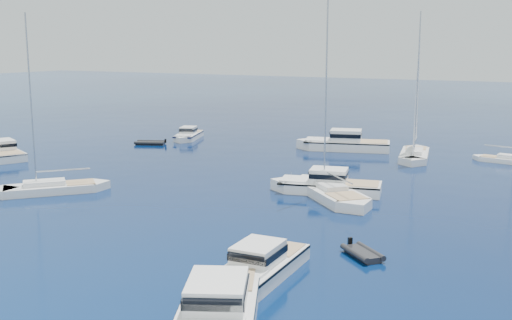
% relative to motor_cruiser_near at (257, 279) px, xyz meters
% --- Properties ---
extents(ground, '(400.00, 400.00, 0.00)m').
position_rel_motor_cruiser_near_xyz_m(ground, '(-12.74, -3.02, 0.00)').
color(ground, navy).
rests_on(ground, ground).
extents(motor_cruiser_near, '(3.31, 9.67, 2.51)m').
position_rel_motor_cruiser_near_xyz_m(motor_cruiser_near, '(0.00, 0.00, 0.00)').
color(motor_cruiser_near, silver).
rests_on(motor_cruiser_near, ground).
extents(motor_cruiser_centre, '(10.71, 5.47, 2.69)m').
position_rel_motor_cruiser_near_xyz_m(motor_cruiser_centre, '(-4.10, 20.47, 0.00)').
color(motor_cruiser_centre, white).
rests_on(motor_cruiser_centre, ground).
extents(motor_cruiser_far_l, '(10.26, 7.11, 2.61)m').
position_rel_motor_cruiser_near_xyz_m(motor_cruiser_far_l, '(-42.51, 19.07, 0.00)').
color(motor_cruiser_far_l, white).
rests_on(motor_cruiser_far_l, ground).
extents(motor_cruiser_distant, '(12.56, 6.81, 3.15)m').
position_rel_motor_cruiser_near_xyz_m(motor_cruiser_distant, '(-10.36, 41.90, 0.00)').
color(motor_cruiser_distant, white).
rests_on(motor_cruiser_distant, ground).
extents(motor_cruiser_horizon, '(4.98, 8.51, 2.14)m').
position_rel_motor_cruiser_near_xyz_m(motor_cruiser_horizon, '(-31.76, 40.19, 0.00)').
color(motor_cruiser_horizon, silver).
rests_on(motor_cruiser_horizon, ground).
extents(sailboat_fore, '(9.17, 9.77, 15.65)m').
position_rel_motor_cruiser_near_xyz_m(sailboat_fore, '(-25.00, 9.25, 0.00)').
color(sailboat_fore, silver).
rests_on(sailboat_fore, ground).
extents(sailboat_mid_r, '(11.06, 10.77, 18.01)m').
position_rel_motor_cruiser_near_xyz_m(sailboat_mid_r, '(-3.15, 18.95, 0.00)').
color(sailboat_mid_r, silver).
rests_on(sailboat_mid_r, ground).
extents(sailboat_centre, '(7.87, 3.15, 11.25)m').
position_rel_motor_cruiser_near_xyz_m(sailboat_centre, '(7.99, 42.32, 0.00)').
color(sailboat_centre, white).
rests_on(sailboat_centre, ground).
extents(sailboat_sails_r, '(4.99, 11.62, 16.57)m').
position_rel_motor_cruiser_near_xyz_m(sailboat_sails_r, '(-1.40, 40.15, 0.00)').
color(sailboat_sails_r, silver).
rests_on(sailboat_sails_r, ground).
extents(tender_yellow, '(4.20, 4.59, 0.95)m').
position_rel_motor_cruiser_near_xyz_m(tender_yellow, '(-1.48, 2.25, 0.00)').
color(tender_yellow, '#F0A60E').
rests_on(tender_yellow, ground).
extents(tender_grey_near, '(3.46, 3.34, 0.95)m').
position_rel_motor_cruiser_near_xyz_m(tender_grey_near, '(3.92, 6.16, 0.00)').
color(tender_grey_near, black).
rests_on(tender_grey_near, ground).
extents(tender_grey_far, '(4.47, 3.46, 0.95)m').
position_rel_motor_cruiser_near_xyz_m(tender_grey_far, '(-33.49, 34.22, 0.00)').
color(tender_grey_far, black).
rests_on(tender_grey_far, ground).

